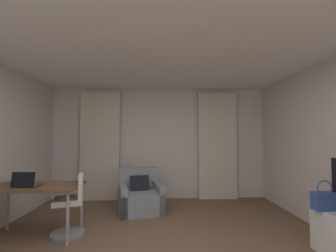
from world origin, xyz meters
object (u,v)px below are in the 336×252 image
armchair (140,197)px  desk (36,190)px  laptop (26,184)px  handbag_primary (325,200)px  desk_chair (71,208)px

armchair → desk: (-1.43, -1.12, 0.41)m
desk → laptop: size_ratio=3.76×
armchair → desk: 1.86m
desk → handbag_primary: bearing=-9.2°
desk → handbag_primary: size_ratio=3.37×
desk → desk_chair: desk_chair is taller
armchair → desk_chair: desk_chair is taller
desk_chair → handbag_primary: handbag_primary is taller
handbag_primary → desk_chair: bearing=168.6°
desk_chair → laptop: bearing=-164.0°
desk_chair → handbag_primary: size_ratio=2.39×
armchair → laptop: laptop is taller
armchair → laptop: size_ratio=2.95×
laptop → handbag_primary: 3.99m
desk → desk_chair: bearing=6.7°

